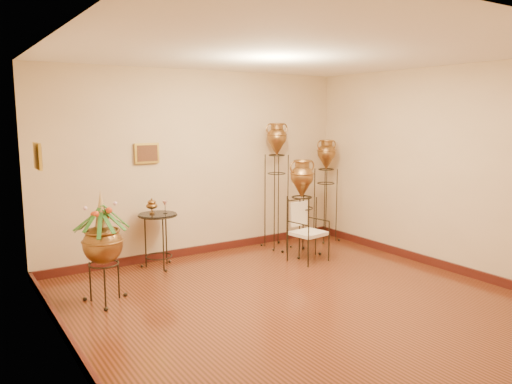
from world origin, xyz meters
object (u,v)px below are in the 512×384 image
planter_urn (103,240)px  armchair (308,231)px  amphora_tall (277,184)px  amphora_mid (326,190)px  side_table (158,239)px

planter_urn → armchair: size_ratio=1.45×
amphora_tall → amphora_mid: bearing=-5.3°
armchair → side_table: bearing=146.5°
amphora_tall → side_table: 2.13m
planter_urn → side_table: (1.03, 0.94, -0.34)m
amphora_mid → armchair: amphora_mid is taller
planter_urn → armchair: (3.00, 0.03, -0.28)m
amphora_tall → side_table: size_ratio=2.08×
amphora_tall → planter_urn: amphora_tall is taller
planter_urn → armchair: 3.02m
planter_urn → side_table: size_ratio=1.36×
amphora_mid → armchair: size_ratio=1.91×
amphora_mid → side_table: bearing=178.3°
amphora_tall → side_table: (-2.03, 0.00, -0.64)m
amphora_mid → armchair: 1.37m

